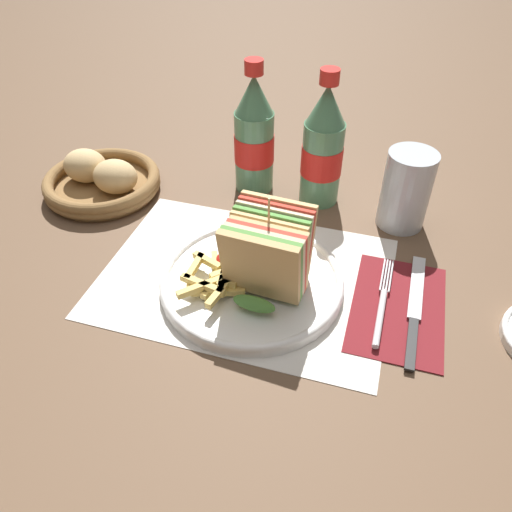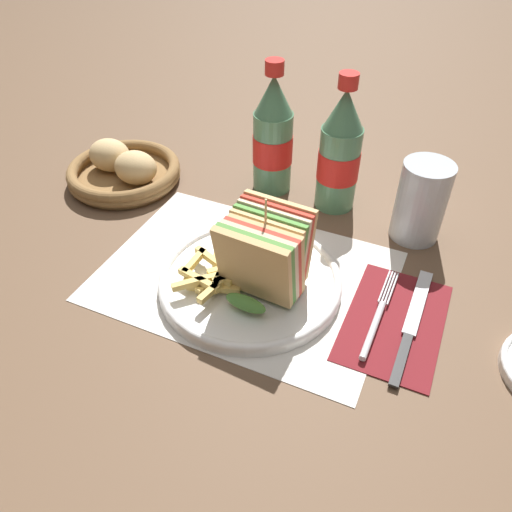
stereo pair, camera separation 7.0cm
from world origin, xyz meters
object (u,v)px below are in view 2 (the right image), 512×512
object	(u,v)px
plate_main	(250,280)
coke_bottle_near	(273,138)
knife	(411,324)
bread_basket	(124,170)
club_sandwich	(265,255)
glass_near	(421,202)
fork	(376,320)
coke_bottle_far	(340,154)

from	to	relation	value
plate_main	coke_bottle_near	world-z (taller)	coke_bottle_near
knife	bread_basket	bearing A→B (deg)	165.83
bread_basket	club_sandwich	bearing A→B (deg)	-24.90
club_sandwich	glass_near	world-z (taller)	club_sandwich
fork	knife	world-z (taller)	fork
fork	glass_near	distance (m)	0.22
club_sandwich	glass_near	distance (m)	0.27
fork	coke_bottle_far	distance (m)	0.29
knife	glass_near	xyz separation A→B (m)	(-0.04, 0.20, 0.06)
coke_bottle_far	club_sandwich	bearing A→B (deg)	-95.27
plate_main	knife	bearing A→B (deg)	3.78
coke_bottle_near	glass_near	bearing A→B (deg)	-7.75
knife	bread_basket	xyz separation A→B (m)	(-0.55, 0.14, 0.02)
club_sandwich	bread_basket	size ratio (longest dim) A/B	0.69
bread_basket	fork	bearing A→B (deg)	-17.18
coke_bottle_near	coke_bottle_far	size ratio (longest dim) A/B	1.00
fork	knife	distance (m)	0.05
glass_near	bread_basket	world-z (taller)	glass_near
plate_main	fork	size ratio (longest dim) A/B	1.52
coke_bottle_near	fork	bearing A→B (deg)	-44.47
club_sandwich	coke_bottle_far	world-z (taller)	coke_bottle_far
knife	coke_bottle_far	xyz separation A→B (m)	(-0.18, 0.23, 0.09)
plate_main	glass_near	bearing A→B (deg)	48.70
club_sandwich	coke_bottle_far	xyz separation A→B (m)	(0.02, 0.25, 0.03)
club_sandwich	glass_near	xyz separation A→B (m)	(0.16, 0.22, -0.01)
plate_main	fork	world-z (taller)	plate_main
club_sandwich	coke_bottle_far	size ratio (longest dim) A/B	0.62
knife	coke_bottle_near	xyz separation A→B (m)	(-0.30, 0.23, 0.09)
fork	glass_near	bearing A→B (deg)	88.47
fork	coke_bottle_far	size ratio (longest dim) A/B	0.75
knife	bread_basket	size ratio (longest dim) A/B	1.05
coke_bottle_far	glass_near	world-z (taller)	coke_bottle_far
plate_main	knife	xyz separation A→B (m)	(0.22, 0.01, -0.00)
plate_main	bread_basket	xyz separation A→B (m)	(-0.33, 0.16, 0.01)
bread_basket	coke_bottle_near	bearing A→B (deg)	19.87
knife	coke_bottle_near	world-z (taller)	coke_bottle_near
coke_bottle_far	knife	bearing A→B (deg)	-52.25
fork	knife	xyz separation A→B (m)	(0.04, 0.01, -0.00)
plate_main	coke_bottle_near	distance (m)	0.27
fork	bread_basket	distance (m)	0.53
coke_bottle_far	bread_basket	size ratio (longest dim) A/B	1.12
coke_bottle_far	plate_main	bearing A→B (deg)	-100.76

